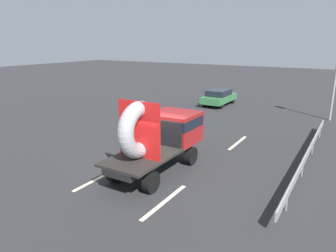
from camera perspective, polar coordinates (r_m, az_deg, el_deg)
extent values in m
plane|color=#28282B|center=(13.39, -3.76, -8.24)|extent=(120.00, 120.00, 0.00)
cylinder|color=black|center=(14.74, -1.64, -4.26)|extent=(0.28, 0.81, 0.81)
cylinder|color=black|center=(13.94, 4.25, -5.48)|extent=(0.28, 0.81, 0.81)
cylinder|color=black|center=(12.40, -9.70, -8.38)|extent=(0.28, 0.81, 0.81)
cylinder|color=black|center=(11.44, -3.14, -10.28)|extent=(0.28, 0.81, 0.81)
cube|color=black|center=(12.92, -2.32, -5.22)|extent=(1.30, 5.04, 0.25)
cube|color=maroon|center=(13.95, 1.25, -0.19)|extent=(2.00, 1.88, 1.35)
cube|color=black|center=(13.83, 1.15, 0.95)|extent=(2.02, 1.79, 0.44)
cube|color=black|center=(12.14, -4.81, -5.76)|extent=(2.00, 3.16, 0.10)
cube|color=black|center=(13.14, -0.93, -1.28)|extent=(1.80, 0.08, 1.10)
torus|color=#9E9EA3|center=(11.66, -5.37, -0.70)|extent=(0.60, 2.20, 2.20)
cube|color=red|center=(11.66, -5.37, -0.70)|extent=(1.90, 0.03, 2.20)
cylinder|color=black|center=(28.82, 8.96, 5.08)|extent=(0.22, 0.63, 0.63)
cylinder|color=black|center=(28.28, 11.82, 4.75)|extent=(0.22, 0.63, 0.63)
cylinder|color=black|center=(26.44, 6.74, 4.25)|extent=(0.22, 0.63, 0.63)
cylinder|color=black|center=(25.86, 9.82, 3.88)|extent=(0.22, 0.63, 0.63)
cube|color=#33723F|center=(27.29, 9.39, 5.07)|extent=(1.76, 4.12, 0.54)
cube|color=black|center=(27.11, 9.36, 6.11)|extent=(1.59, 2.31, 0.49)
cylinder|color=gray|center=(24.16, 28.31, 6.22)|extent=(0.16, 0.16, 4.56)
cube|color=gray|center=(15.22, 24.46, -4.47)|extent=(0.06, 12.43, 0.32)
cylinder|color=slate|center=(11.05, 20.97, -13.09)|extent=(0.10, 0.10, 0.55)
cylinder|color=slate|center=(13.86, 23.46, -7.47)|extent=(0.10, 0.10, 0.55)
cylinder|color=slate|center=(16.78, 25.07, -3.76)|extent=(0.10, 0.10, 0.55)
cylinder|color=slate|center=(19.75, 26.18, -1.16)|extent=(0.10, 0.10, 0.55)
cube|color=beige|center=(12.76, -13.76, -9.89)|extent=(0.16, 2.02, 0.01)
cube|color=beige|center=(18.85, 3.62, -1.17)|extent=(0.16, 2.91, 0.01)
cube|color=beige|center=(10.99, -0.61, -13.77)|extent=(0.16, 2.80, 0.01)
cube|color=beige|center=(17.31, 12.74, -3.04)|extent=(0.16, 2.67, 0.01)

